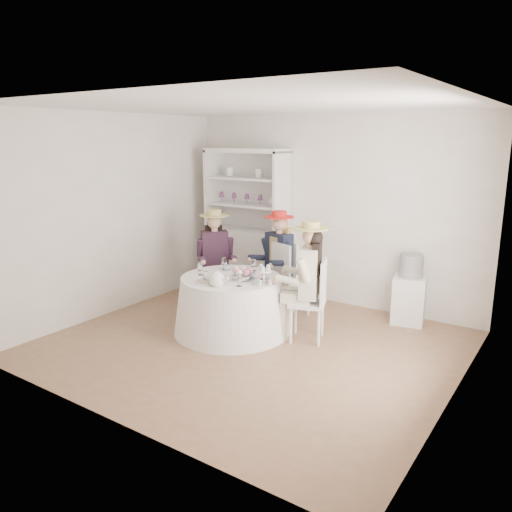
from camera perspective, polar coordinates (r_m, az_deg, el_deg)
The scene contains 23 objects.
ground at distance 5.95m, azimuth -0.55°, elevation -10.07°, with size 4.50×4.50×0.00m, color brown.
ceiling at distance 5.47m, azimuth -0.61°, elevation 16.85°, with size 4.50×4.50×0.00m, color white.
wall_back at distance 7.27m, azimuth 8.47°, elevation 5.17°, with size 4.50×4.50×0.00m, color silver.
wall_front at distance 4.11m, azimuth -16.66°, elevation -1.53°, with size 4.50×4.50×0.00m, color silver.
wall_left at distance 7.06m, azimuth -15.81°, elevation 4.58°, with size 4.50×4.50×0.00m, color silver.
wall_right at distance 4.68m, azimuth 22.70°, elevation -0.23°, with size 4.50×4.50×0.00m, color silver.
tea_table at distance 6.21m, azimuth -2.82°, elevation -5.59°, with size 1.43×1.43×0.71m.
hutch at distance 7.81m, azimuth -0.93°, elevation 1.68°, with size 1.33×0.55×2.21m.
side_table at distance 6.82m, azimuth 17.06°, elevation -4.80°, with size 0.40×0.40×0.62m, color silver.
hatbox at distance 6.69m, azimuth 17.33°, elevation -1.05°, with size 0.30×0.30×0.30m, color black.
guest_left at distance 6.97m, azimuth -4.70°, elevation 0.27°, with size 0.60×0.59×1.41m.
guest_mid at distance 6.79m, azimuth 2.51°, elevation 0.00°, with size 0.53×0.57×1.41m.
guest_right at distance 5.86m, azimuth 5.91°, elevation -2.10°, with size 0.59×0.54×1.44m.
spare_chair at distance 6.74m, azimuth 3.60°, elevation -2.37°, with size 0.54×0.54×1.01m.
teacup_a at distance 6.39m, azimuth -3.37°, elevation -1.39°, with size 0.09×0.09×0.07m, color white.
teacup_b at distance 6.26m, azimuth -0.70°, elevation -1.68°, with size 0.07×0.07×0.07m, color white.
teacup_c at distance 5.99m, azimuth -0.42°, elevation -2.37°, with size 0.09×0.09×0.07m, color white.
flower_bowl at distance 5.96m, azimuth -1.56°, elevation -2.52°, with size 0.23×0.23×0.06m, color white.
flower_arrangement at distance 5.95m, azimuth -1.44°, elevation -1.87°, with size 0.20×0.20×0.08m.
table_teapot at distance 5.73m, azimuth -4.49°, elevation -2.66°, with size 0.26×0.18×0.19m.
sandwich_plate at distance 5.89m, azimuth -5.79°, elevation -2.91°, with size 0.27×0.27×0.06m.
cupcake_stand at distance 5.76m, azimuth 0.89°, elevation -2.49°, with size 0.25×0.25×0.23m.
stemware_set at distance 6.09m, azimuth -2.87°, elevation -1.74°, with size 0.83×0.87×0.15m.
Camera 1 is at (3.11, -4.49, 2.37)m, focal length 35.00 mm.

